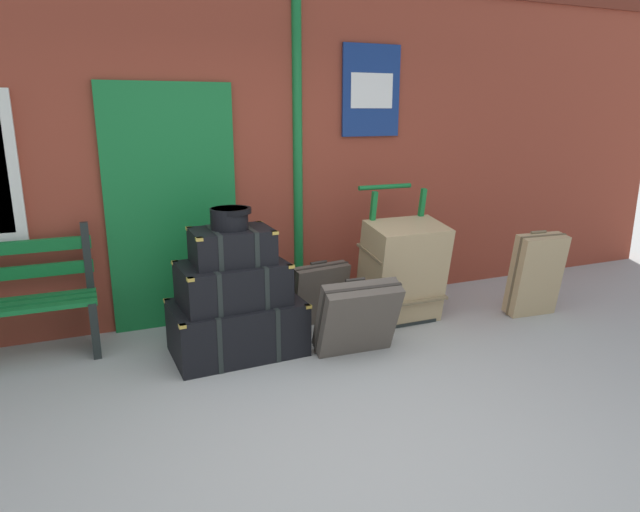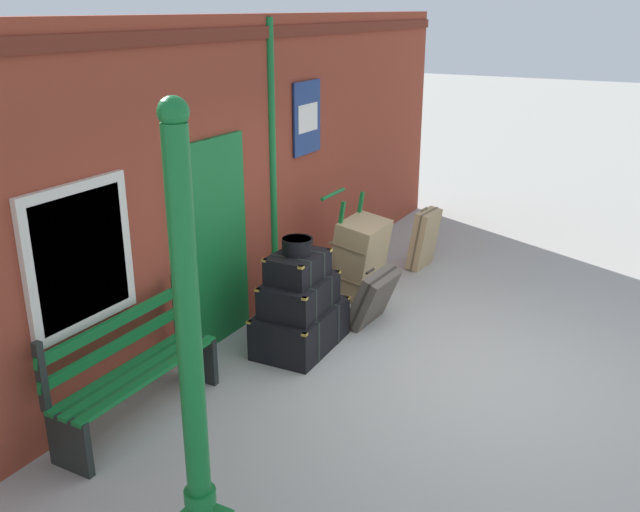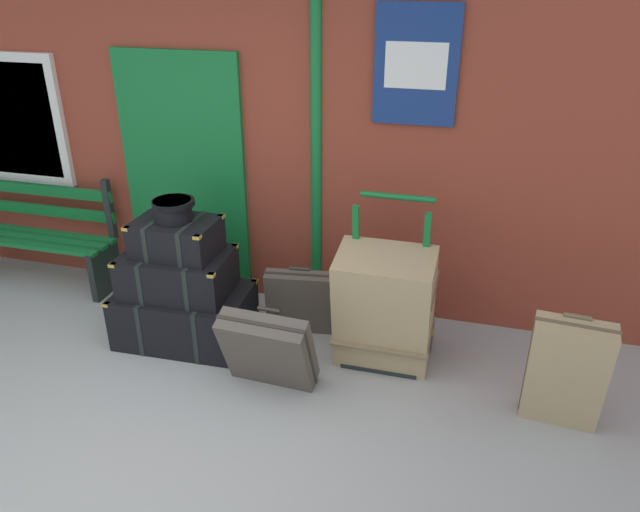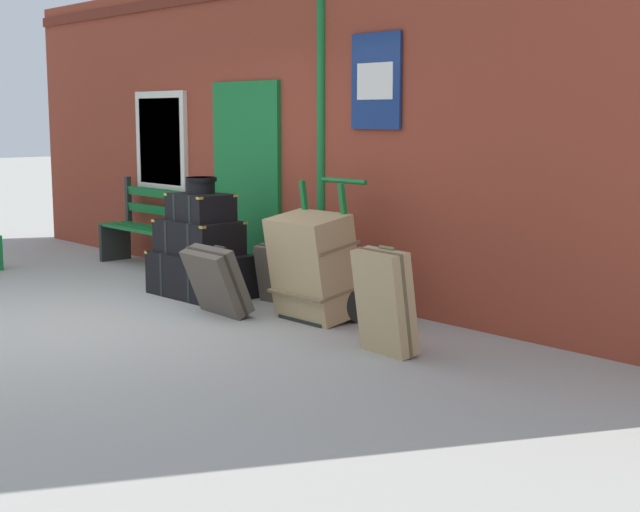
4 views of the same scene
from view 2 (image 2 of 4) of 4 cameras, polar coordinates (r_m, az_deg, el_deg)
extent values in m
plane|color=#A3A099|center=(6.81, 11.50, -9.35)|extent=(60.00, 60.00, 0.00)
cube|color=brown|center=(7.33, -7.43, 6.41)|extent=(10.40, 0.30, 3.20)
cube|color=maroon|center=(7.05, -6.82, 17.59)|extent=(10.40, 0.03, 0.12)
cube|color=#146B2D|center=(6.94, -8.82, 0.85)|extent=(1.10, 0.05, 2.10)
cube|color=#0C401B|center=(6.93, -8.74, 0.83)|extent=(0.06, 0.02, 2.10)
cube|color=silver|center=(5.67, -19.04, -0.06)|extent=(1.04, 0.06, 1.16)
cube|color=silver|center=(5.66, -18.92, -0.08)|extent=(0.88, 0.02, 1.00)
cylinder|color=#146B2D|center=(7.72, -3.93, 7.20)|extent=(0.09, 0.09, 3.14)
cube|color=navy|center=(8.25, -1.07, 11.23)|extent=(0.60, 0.02, 0.84)
cube|color=white|center=(8.24, -0.98, 11.22)|extent=(0.44, 0.01, 0.32)
cylinder|color=#146B2D|center=(3.85, -10.65, -6.76)|extent=(0.14, 0.14, 2.33)
cylinder|color=#146B2D|center=(4.39, -9.78, -18.73)|extent=(0.19, 0.19, 0.08)
sphere|color=#146B2D|center=(3.49, -11.91, 11.44)|extent=(0.16, 0.16, 0.16)
cube|color=#146B2D|center=(5.87, -13.59, -9.53)|extent=(1.60, 0.09, 0.04)
cube|color=#146B2D|center=(5.96, -14.61, -9.17)|extent=(1.60, 0.09, 0.04)
cube|color=#146B2D|center=(6.04, -15.60, -8.82)|extent=(1.60, 0.09, 0.04)
cube|color=#146B2D|center=(5.99, -16.19, -6.99)|extent=(1.60, 0.05, 0.10)
cube|color=#146B2D|center=(5.91, -16.38, -5.25)|extent=(1.60, 0.05, 0.10)
cube|color=black|center=(5.63, -19.78, -14.25)|extent=(0.06, 0.40, 0.45)
cube|color=black|center=(5.52, -21.80, -9.16)|extent=(0.06, 0.06, 0.56)
cube|color=black|center=(6.56, -9.93, -8.22)|extent=(0.06, 0.40, 0.45)
cube|color=black|center=(6.46, -11.59, -3.81)|extent=(0.06, 0.06, 0.56)
cube|color=black|center=(7.08, -1.60, -5.86)|extent=(1.02, 0.68, 0.42)
cube|color=black|center=(6.90, -2.49, -6.58)|extent=(0.06, 0.65, 0.43)
cube|color=black|center=(7.26, -0.77, -5.18)|extent=(0.06, 0.65, 0.43)
cube|color=#B79338|center=(6.48, -1.27, -6.43)|extent=(0.05, 0.05, 0.02)
cube|color=#B79338|center=(7.27, 2.26, -3.45)|extent=(0.05, 0.05, 0.02)
cube|color=#B79338|center=(6.76, -5.80, -5.40)|extent=(0.05, 0.05, 0.02)
cube|color=#B79338|center=(7.51, -1.92, -2.65)|extent=(0.05, 0.05, 0.02)
cube|color=silver|center=(6.94, 0.57, -6.40)|extent=(0.36, 0.01, 0.10)
cube|color=black|center=(6.91, -1.70, -3.17)|extent=(0.83, 0.59, 0.32)
cube|color=black|center=(6.76, -2.39, -3.70)|extent=(0.07, 0.55, 0.33)
cube|color=black|center=(7.06, -1.04, -2.66)|extent=(0.07, 0.55, 0.33)
cube|color=#B79338|center=(6.43, -1.25, -3.51)|extent=(0.05, 0.05, 0.02)
cube|color=#B79338|center=(7.07, 1.48, -1.32)|extent=(0.05, 0.05, 0.02)
cube|color=#B79338|center=(6.65, -5.12, -2.77)|extent=(0.05, 0.05, 0.02)
cube|color=#B79338|center=(7.27, -2.12, -0.72)|extent=(0.05, 0.05, 0.02)
cube|color=black|center=(6.82, -1.83, -0.86)|extent=(0.60, 0.44, 0.26)
cube|color=black|center=(6.71, -2.41, -1.22)|extent=(0.04, 0.45, 0.27)
cube|color=black|center=(6.93, -1.26, -0.52)|extent=(0.04, 0.45, 0.27)
cube|color=#B79338|center=(6.45, -1.57, -0.94)|extent=(0.05, 0.05, 0.02)
cube|color=#B79338|center=(6.91, 0.77, 0.49)|extent=(0.05, 0.05, 0.02)
cube|color=#B79338|center=(6.65, -4.55, -0.36)|extent=(0.05, 0.05, 0.02)
cube|color=#B79338|center=(7.10, -2.08, 1.00)|extent=(0.05, 0.05, 0.02)
cylinder|color=black|center=(6.74, -1.93, 0.79)|extent=(0.28, 0.28, 0.16)
cylinder|color=black|center=(6.74, -1.85, 1.32)|extent=(0.30, 0.30, 0.04)
cube|color=black|center=(8.45, 3.29, -2.96)|extent=(0.56, 0.28, 0.03)
cube|color=#146B2D|center=(8.11, 1.34, 0.49)|extent=(0.04, 0.22, 1.19)
cube|color=#146B2D|center=(8.54, 2.88, 1.46)|extent=(0.04, 0.22, 1.19)
cylinder|color=#146B2D|center=(8.23, 1.06, 5.08)|extent=(0.54, 0.04, 0.04)
cylinder|color=black|center=(8.23, 0.72, -2.45)|extent=(0.04, 0.32, 0.32)
cylinder|color=#B79338|center=(8.23, 0.72, -2.45)|extent=(0.07, 0.06, 0.06)
cylinder|color=black|center=(8.77, 2.68, -1.06)|extent=(0.04, 0.32, 0.32)
cylinder|color=#B79338|center=(8.77, 2.68, -1.06)|extent=(0.07, 0.06, 0.06)
cube|color=tan|center=(8.29, 3.23, -0.03)|extent=(0.68, 0.57, 0.94)
cube|color=olive|center=(8.36, 3.20, -1.30)|extent=(0.70, 0.46, 0.10)
cube|color=olive|center=(8.23, 3.25, 1.25)|extent=(0.70, 0.46, 0.10)
cube|color=tan|center=(9.25, 8.49, 1.39)|extent=(0.49, 0.33, 0.79)
cylinder|color=brown|center=(9.14, 8.51, 3.79)|extent=(0.16, 0.04, 0.03)
cube|color=brown|center=(9.25, 8.49, 1.39)|extent=(0.49, 0.18, 0.78)
cube|color=#51473D|center=(7.55, 4.38, -3.39)|extent=(0.63, 0.42, 0.62)
cylinder|color=#302A24|center=(7.46, 4.12, -1.24)|extent=(0.16, 0.04, 0.03)
cube|color=#2C2721|center=(7.55, 4.38, -3.39)|extent=(0.64, 0.28, 0.57)
cube|color=#51473D|center=(7.87, -0.58, -2.61)|extent=(0.56, 0.30, 0.55)
cylinder|color=#302A24|center=(7.77, -0.69, -0.64)|extent=(0.16, 0.05, 0.03)
cube|color=#2C2721|center=(7.87, -0.58, -2.61)|extent=(0.55, 0.19, 0.55)
camera|label=1|loc=(4.79, 36.66, -1.33)|focal=31.15mm
camera|label=3|loc=(7.66, 32.49, 12.44)|focal=33.94mm
camera|label=4|loc=(13.15, 36.87, 9.25)|focal=51.79mm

